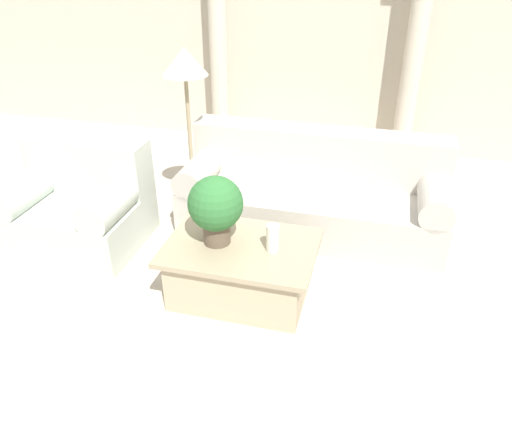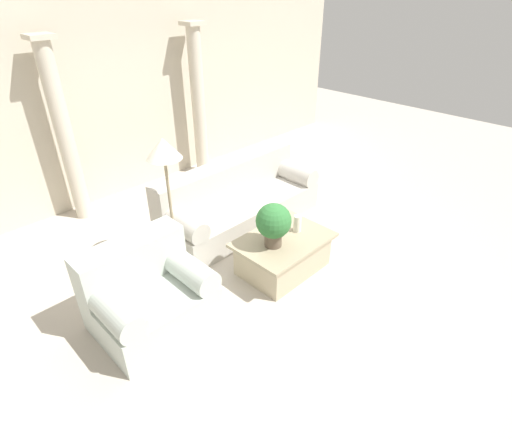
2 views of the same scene
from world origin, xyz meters
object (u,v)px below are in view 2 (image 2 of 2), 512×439
object	(u,v)px
sofa_long	(238,201)
coffee_table	(283,254)
loveseat	(147,292)
floor_lamp	(165,158)
potted_plant	(274,223)

from	to	relation	value
sofa_long	coffee_table	bearing A→B (deg)	-106.67
coffee_table	loveseat	bearing A→B (deg)	165.72
loveseat	floor_lamp	distance (m)	1.45
sofa_long	floor_lamp	distance (m)	1.54
coffee_table	potted_plant	distance (m)	0.55
loveseat	potted_plant	bearing A→B (deg)	-16.02
sofa_long	loveseat	xyz separation A→B (m)	(-1.94, -0.77, 0.02)
sofa_long	coffee_table	size ratio (longest dim) A/B	2.13
coffee_table	floor_lamp	size ratio (longest dim) A/B	0.70
sofa_long	potted_plant	world-z (taller)	potted_plant
sofa_long	potted_plant	size ratio (longest dim) A/B	4.53
loveseat	coffee_table	bearing A→B (deg)	-14.28
potted_plant	floor_lamp	size ratio (longest dim) A/B	0.33
loveseat	coffee_table	world-z (taller)	loveseat
loveseat	floor_lamp	size ratio (longest dim) A/B	0.69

